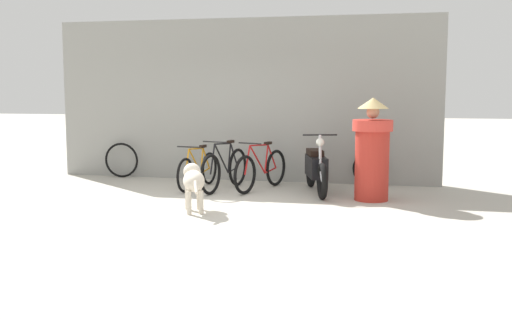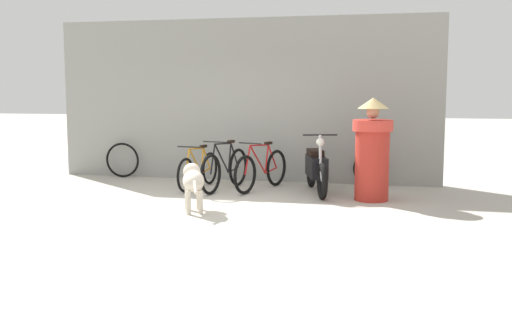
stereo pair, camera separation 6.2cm
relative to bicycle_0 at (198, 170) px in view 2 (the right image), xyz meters
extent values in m
plane|color=#B7B2A5|center=(0.56, -1.72, -0.33)|extent=(60.00, 60.00, 0.00)
cube|color=gray|center=(0.56, 1.19, 1.26)|extent=(7.69, 0.20, 3.19)
torus|color=black|center=(-0.07, -0.50, -0.02)|extent=(0.13, 0.62, 0.62)
torus|color=black|center=(0.07, 0.49, -0.02)|extent=(0.13, 0.62, 0.62)
cylinder|color=orange|center=(-0.02, -0.11, 0.18)|extent=(0.10, 0.49, 0.51)
cylinder|color=orange|center=(0.02, 0.17, 0.16)|extent=(0.05, 0.13, 0.47)
cylinder|color=orange|center=(-0.01, -0.06, 0.41)|extent=(0.11, 0.57, 0.06)
cylinder|color=orange|center=(0.04, 0.31, -0.05)|extent=(0.08, 0.38, 0.07)
cylinder|color=orange|center=(0.05, 0.35, 0.18)|extent=(0.07, 0.30, 0.43)
cylinder|color=orange|center=(-0.06, -0.42, 0.20)|extent=(0.05, 0.18, 0.46)
cube|color=black|center=(0.03, 0.22, 0.42)|extent=(0.09, 0.19, 0.05)
cylinder|color=black|center=(-0.05, -0.35, 0.46)|extent=(0.46, 0.09, 0.02)
torus|color=black|center=(0.43, -0.61, 0.02)|extent=(0.20, 0.70, 0.71)
torus|color=black|center=(0.64, 0.43, 0.02)|extent=(0.20, 0.70, 0.71)
cylinder|color=black|center=(0.51, -0.20, 0.25)|extent=(0.13, 0.52, 0.58)
cylinder|color=black|center=(0.57, 0.10, 0.23)|extent=(0.05, 0.14, 0.54)
cylinder|color=black|center=(0.52, -0.15, 0.52)|extent=(0.15, 0.61, 0.06)
cylinder|color=black|center=(0.60, 0.24, -0.01)|extent=(0.11, 0.40, 0.08)
cylinder|color=black|center=(0.61, 0.29, 0.26)|extent=(0.09, 0.32, 0.49)
cylinder|color=black|center=(0.44, -0.53, 0.28)|extent=(0.07, 0.19, 0.52)
cube|color=black|center=(0.58, 0.15, 0.53)|extent=(0.11, 0.19, 0.05)
cylinder|color=black|center=(0.46, -0.45, 0.57)|extent=(0.46, 0.12, 0.02)
torus|color=black|center=(1.00, -0.44, 0.01)|extent=(0.27, 0.66, 0.68)
torus|color=black|center=(1.35, 0.59, 0.01)|extent=(0.27, 0.66, 0.68)
cylinder|color=red|center=(1.13, -0.04, 0.23)|extent=(0.20, 0.51, 0.57)
cylinder|color=red|center=(1.23, 0.25, 0.21)|extent=(0.07, 0.14, 0.52)
cylinder|color=red|center=(1.15, 0.01, 0.49)|extent=(0.23, 0.60, 0.06)
cylinder|color=red|center=(1.28, 0.40, -0.02)|extent=(0.16, 0.40, 0.08)
cylinder|color=red|center=(1.30, 0.45, 0.24)|extent=(0.13, 0.31, 0.48)
cylinder|color=red|center=(1.02, -0.36, 0.26)|extent=(0.09, 0.19, 0.50)
cube|color=black|center=(1.25, 0.31, 0.50)|extent=(0.12, 0.19, 0.05)
cylinder|color=black|center=(1.05, -0.28, 0.54)|extent=(0.44, 0.17, 0.02)
torus|color=black|center=(2.36, -0.64, -0.03)|extent=(0.27, 0.62, 0.61)
torus|color=black|center=(2.01, 0.59, -0.03)|extent=(0.27, 0.62, 0.61)
cube|color=black|center=(2.18, -0.03, 0.14)|extent=(0.51, 0.92, 0.36)
cube|color=black|center=(2.14, 0.13, 0.37)|extent=(0.39, 0.61, 0.10)
cylinder|color=silver|center=(2.29, -0.41, 0.43)|extent=(0.09, 0.15, 0.59)
cylinder|color=silver|center=(2.33, -0.55, 0.06)|extent=(0.10, 0.22, 0.19)
cylinder|color=black|center=(2.28, -0.36, 0.72)|extent=(0.57, 0.19, 0.03)
sphere|color=silver|center=(2.29, -0.40, 0.60)|extent=(0.17, 0.17, 0.14)
ellipsoid|color=beige|center=(0.61, -2.06, 0.13)|extent=(0.52, 0.66, 0.32)
cylinder|color=beige|center=(0.46, -1.92, -0.16)|extent=(0.09, 0.09, 0.35)
cylinder|color=beige|center=(0.63, -1.86, -0.16)|extent=(0.09, 0.09, 0.35)
cylinder|color=beige|center=(0.60, -2.26, -0.16)|extent=(0.09, 0.09, 0.35)
cylinder|color=beige|center=(0.77, -2.19, -0.16)|extent=(0.09, 0.09, 0.35)
sphere|color=beige|center=(0.47, -1.72, 0.22)|extent=(0.35, 0.35, 0.27)
ellipsoid|color=beige|center=(0.43, -1.61, 0.20)|extent=(0.16, 0.18, 0.10)
cylinder|color=beige|center=(0.77, -2.42, 0.10)|extent=(0.15, 0.26, 0.17)
cylinder|color=#B72D23|center=(3.15, -0.51, 0.33)|extent=(0.73, 0.73, 1.32)
cylinder|color=#D63C32|center=(3.15, -0.51, 0.90)|extent=(0.86, 0.86, 0.18)
sphere|color=tan|center=(3.15, -0.51, 1.11)|extent=(0.28, 0.28, 0.21)
cone|color=tan|center=(3.15, -0.51, 1.26)|extent=(0.66, 0.66, 0.18)
torus|color=black|center=(-1.96, 0.94, 0.03)|extent=(0.72, 0.08, 0.72)
torus|color=black|center=(3.06, 0.95, -0.01)|extent=(0.64, 0.16, 0.64)
camera|label=1|loc=(3.43, -10.39, 1.49)|focal=42.00mm
camera|label=2|loc=(3.49, -10.38, 1.49)|focal=42.00mm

